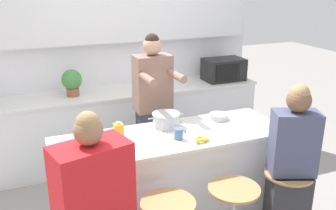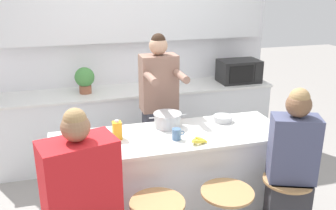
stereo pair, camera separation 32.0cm
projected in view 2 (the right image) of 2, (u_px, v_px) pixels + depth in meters
The scene contains 13 objects.
wall_back at pixel (130, 33), 4.64m from camera, with size 3.69×0.22×2.70m.
back_counter at pixel (137, 123), 4.74m from camera, with size 3.43×0.60×0.90m.
kitchen_island at pixel (170, 181), 3.37m from camera, with size 2.03×0.68×0.91m.
bar_stool_rightmost at pixel (285, 210), 3.07m from camera, with size 0.40×0.40×0.68m.
person_cooking at pixel (159, 116), 3.84m from camera, with size 0.37×0.54×1.69m.
person_seated_near at pixel (290, 181), 2.98m from camera, with size 0.41×0.36×1.43m.
cooking_pot at pixel (167, 120), 3.38m from camera, with size 0.34×0.25×0.13m.
fruit_bowl at pixel (223, 119), 3.51m from camera, with size 0.18×0.18×0.06m.
coffee_cup_near at pixel (177, 134), 3.11m from camera, with size 0.11×0.08×0.10m.
banana_bunch at pixel (198, 141), 3.05m from camera, with size 0.16×0.12×0.05m.
juice_carton at pixel (117, 130), 3.12m from camera, with size 0.07×0.07×0.17m.
microwave at pixel (239, 71), 4.86m from camera, with size 0.52×0.35×0.29m.
potted_plant at pixel (85, 79), 4.38m from camera, with size 0.23×0.23×0.31m.
Camera 2 is at (-0.83, -2.84, 2.20)m, focal length 40.00 mm.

